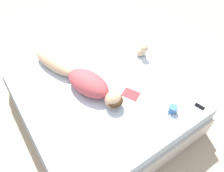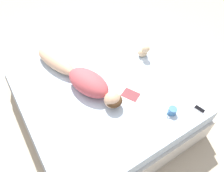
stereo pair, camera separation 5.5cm
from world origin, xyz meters
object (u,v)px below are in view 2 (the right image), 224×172
at_px(open_magazine, 135,89).
at_px(cell_phone, 199,109).
at_px(person, 80,77).
at_px(coffee_mug, 172,111).

distance_m(open_magazine, cell_phone, 0.74).
relative_size(person, coffee_mug, 11.17).
xyz_separation_m(open_magazine, coffee_mug, (-0.13, 0.48, 0.04)).
bearing_deg(cell_phone, open_magazine, -69.28).
relative_size(open_magazine, coffee_mug, 4.19).
height_order(person, cell_phone, person).
distance_m(person, coffee_mug, 1.10).
bearing_deg(open_magazine, coffee_mug, 78.46).
bearing_deg(coffee_mug, cell_phone, 156.47).
bearing_deg(person, cell_phone, 114.45).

